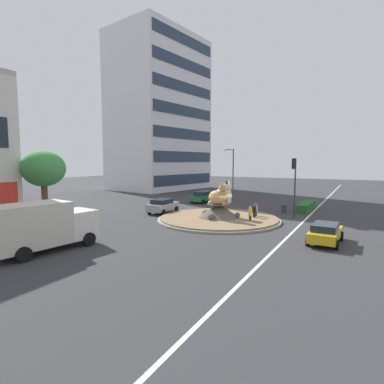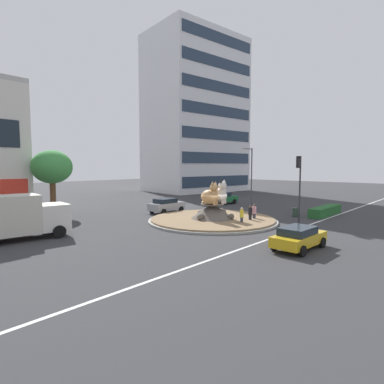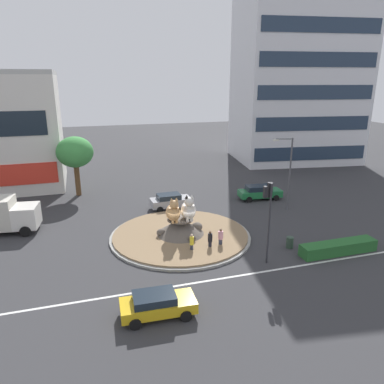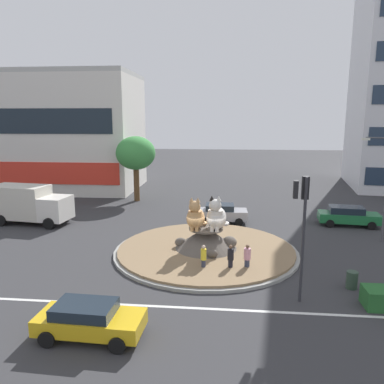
{
  "view_description": "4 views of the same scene",
  "coord_description": "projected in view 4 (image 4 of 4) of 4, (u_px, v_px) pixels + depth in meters",
  "views": [
    {
      "loc": [
        -26.73,
        -12.03,
        5.65
      ],
      "look_at": [
        -1.9,
        1.86,
        2.81
      ],
      "focal_mm": 28.81,
      "sensor_mm": 36.0,
      "label": 1
    },
    {
      "loc": [
        -22.33,
        -17.74,
        5.1
      ],
      "look_at": [
        0.14,
        2.66,
        2.55
      ],
      "focal_mm": 29.41,
      "sensor_mm": 36.0,
      "label": 2
    },
    {
      "loc": [
        -7.21,
        -27.11,
        12.68
      ],
      "look_at": [
        1.41,
        1.28,
        3.45
      ],
      "focal_mm": 34.03,
      "sensor_mm": 36.0,
      "label": 3
    },
    {
      "loc": [
        1.32,
        -22.87,
        8.52
      ],
      "look_at": [
        -1.01,
        1.14,
        3.72
      ],
      "focal_mm": 35.05,
      "sensor_mm": 36.0,
      "label": 4
    }
  ],
  "objects": [
    {
      "name": "pedestrian_black_shirt",
      "position": [
        231.0,
        258.0,
        20.84
      ],
      "size": [
        0.35,
        0.35,
        1.6
      ],
      "rotation": [
        0.0,
        0.0,
        4.52
      ],
      "color": "black",
      "rests_on": "ground"
    },
    {
      "name": "litter_bin",
      "position": [
        352.0,
        280.0,
        18.95
      ],
      "size": [
        0.56,
        0.56,
        0.9
      ],
      "color": "#2D4233",
      "rests_on": "ground"
    },
    {
      "name": "delivery_box_truck",
      "position": [
        28.0,
        203.0,
        30.47
      ],
      "size": [
        6.72,
        3.3,
        3.11
      ],
      "rotation": [
        0.0,
        0.0,
        -0.12
      ],
      "color": "silver",
      "rests_on": "ground"
    },
    {
      "name": "sedan_on_far_lane",
      "position": [
        222.0,
        213.0,
        30.78
      ],
      "size": [
        4.11,
        2.1,
        1.56
      ],
      "rotation": [
        0.0,
        0.0,
        0.03
      ],
      "color": "#99999E",
      "rests_on": "ground"
    },
    {
      "name": "hatchback_near_shophouse",
      "position": [
        89.0,
        319.0,
        14.69
      ],
      "size": [
        4.24,
        2.12,
        1.4
      ],
      "rotation": [
        0.0,
        0.0,
        -0.04
      ],
      "color": "gold",
      "rests_on": "ground"
    },
    {
      "name": "cat_statue_calico",
      "position": [
        196.0,
        217.0,
        23.42
      ],
      "size": [
        1.3,
        2.03,
        2.09
      ],
      "rotation": [
        0.0,
        0.0,
        -1.6
      ],
      "color": "tan",
      "rests_on": "roundabout_island"
    },
    {
      "name": "traffic_light_mast",
      "position": [
        303.0,
        212.0,
        16.96
      ],
      "size": [
        0.73,
        0.52,
        5.95
      ],
      "rotation": [
        0.0,
        0.0,
        1.53
      ],
      "color": "#2D2D33",
      "rests_on": "ground"
    },
    {
      "name": "pedestrian_yellow_shirt",
      "position": [
        204.0,
        258.0,
        20.89
      ],
      "size": [
        0.32,
        0.32,
        1.57
      ],
      "rotation": [
        0.0,
        0.0,
        0.87
      ],
      "color": "#33384C",
      "rests_on": "ground"
    },
    {
      "name": "cat_statue_white",
      "position": [
        216.0,
        217.0,
        23.32
      ],
      "size": [
        1.55,
        2.18,
        2.22
      ],
      "rotation": [
        0.0,
        0.0,
        -1.7
      ],
      "color": "silver",
      "rests_on": "roundabout_island"
    },
    {
      "name": "broadleaf_tree_behind_island",
      "position": [
        136.0,
        154.0,
        38.15
      ],
      "size": [
        4.01,
        4.01,
        6.68
      ],
      "color": "brown",
      "rests_on": "ground"
    },
    {
      "name": "pedestrian_pink_shirt",
      "position": [
        247.0,
        258.0,
        20.91
      ],
      "size": [
        0.38,
        0.38,
        1.6
      ],
      "rotation": [
        0.0,
        0.0,
        5.64
      ],
      "color": "#33384C",
      "rests_on": "ground"
    },
    {
      "name": "lane_centreline",
      "position": [
        196.0,
        308.0,
        17.04
      ],
      "size": [
        112.0,
        0.2,
        0.01
      ],
      "primitive_type": "cube",
      "color": "silver",
      "rests_on": "ground"
    },
    {
      "name": "parked_car_right",
      "position": [
        348.0,
        216.0,
        29.96
      ],
      "size": [
        4.8,
        2.34,
        1.56
      ],
      "rotation": [
        0.0,
        0.0,
        -0.1
      ],
      "color": "#1E6B38",
      "rests_on": "ground"
    },
    {
      "name": "streetlight_arm",
      "position": [
        384.0,
        182.0,
        25.52
      ],
      "size": [
        1.86,
        0.65,
        7.29
      ],
      "rotation": [
        0.0,
        0.0,
        2.86
      ],
      "color": "#4C4C51",
      "rests_on": "ground"
    },
    {
      "name": "roundabout_island",
      "position": [
        206.0,
        246.0,
        24.03
      ],
      "size": [
        11.73,
        11.73,
        1.66
      ],
      "color": "gray",
      "rests_on": "ground"
    },
    {
      "name": "ground_plane",
      "position": [
        206.0,
        252.0,
        24.11
      ],
      "size": [
        160.0,
        160.0,
        0.0
      ],
      "primitive_type": "plane",
      "color": "#333335"
    },
    {
      "name": "shophouse_block",
      "position": [
        24.0,
        132.0,
        45.45
      ],
      "size": [
        27.57,
        11.25,
        13.65
      ],
      "rotation": [
        0.0,
        0.0,
        0.01
      ],
      "color": "silver",
      "rests_on": "ground"
    }
  ]
}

